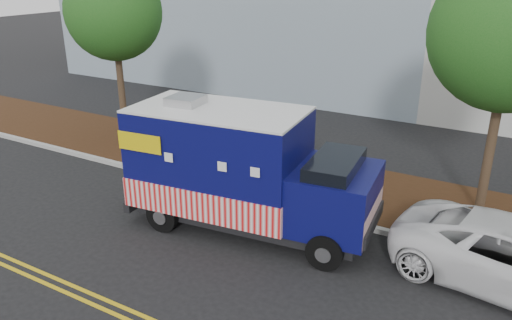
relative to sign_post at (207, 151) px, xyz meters
The scene contains 9 objects.
ground 3.18m from the sign_post, 35.72° to the right, with size 120.00×120.00×0.00m, color black.
curb 2.66m from the sign_post, ahead, with size 120.00×0.18×0.15m, color #9E9E99.
mulch_strip 3.19m from the sign_post, 36.67° to the left, with size 120.00×4.00×0.15m, color black.
centerline_near 6.72m from the sign_post, 68.82° to the right, with size 120.00×0.10×0.01m, color gold.
centerline_far 6.95m from the sign_post, 69.57° to the right, with size 120.00×0.10×0.01m, color gold.
tree_a 6.80m from the sign_post, 162.05° to the left, with size 3.59×3.59×6.97m.
tree_c 9.25m from the sign_post, 14.08° to the left, with size 4.11×4.11×7.29m.
sign_post is the anchor object (origin of this frame).
food_truck 3.01m from the sign_post, 37.98° to the right, with size 6.94×3.19×3.54m.
Camera 1 is at (6.50, -10.62, 6.84)m, focal length 35.00 mm.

